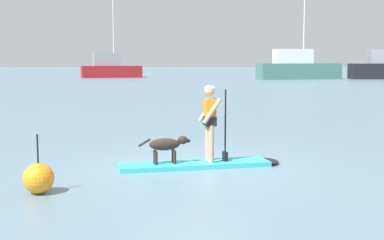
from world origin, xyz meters
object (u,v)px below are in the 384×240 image
(dog, at_px, (167,145))
(moored_boat_starboard, at_px, (298,68))
(paddleboard, at_px, (205,164))
(person_paddler, at_px, (210,118))
(moored_boat_outer, at_px, (110,68))
(marker_buoy, at_px, (39,178))

(dog, bearing_deg, moored_boat_starboard, 72.51)
(paddleboard, distance_m, dog, 0.94)
(person_paddler, distance_m, moored_boat_outer, 63.09)
(moored_boat_outer, bearing_deg, dog, -82.96)
(person_paddler, height_order, dog, person_paddler)
(dog, distance_m, moored_boat_starboard, 56.69)
(dog, relative_size, marker_buoy, 1.09)
(paddleboard, distance_m, moored_boat_starboard, 56.33)
(paddleboard, bearing_deg, dog, -170.07)
(paddleboard, xyz_separation_m, moored_boat_outer, (-8.56, 62.51, 1.29))
(paddleboard, relative_size, moored_boat_starboard, 0.32)
(dog, xyz_separation_m, moored_boat_starboard, (17.04, 54.06, 0.99))
(person_paddler, xyz_separation_m, moored_boat_outer, (-8.67, 62.49, 0.29))
(moored_boat_starboard, bearing_deg, dog, -107.49)
(person_paddler, height_order, moored_boat_outer, moored_boat_outer)
(moored_boat_outer, bearing_deg, paddleboard, -82.21)
(marker_buoy, bearing_deg, dog, 41.77)
(dog, height_order, moored_boat_starboard, moored_boat_starboard)
(marker_buoy, bearing_deg, moored_boat_outer, 94.89)
(moored_boat_outer, height_order, moored_boat_starboard, moored_boat_outer)
(marker_buoy, bearing_deg, paddleboard, 34.97)
(moored_boat_starboard, bearing_deg, marker_buoy, -108.95)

